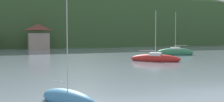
% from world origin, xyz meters
% --- Properties ---
extents(wooded_hillside, '(352.00, 54.38, 46.60)m').
position_xyz_m(wooded_hillside, '(25.27, 140.98, 7.88)').
color(wooded_hillside, '#38562D').
rests_on(wooded_hillside, ground_plane).
extents(shore_building_central, '(6.35, 6.04, 7.87)m').
position_xyz_m(shore_building_central, '(0.00, 104.37, 3.84)').
color(shore_building_central, gray).
rests_on(shore_building_central, ground_plane).
extents(sailboat_far_3, '(8.39, 5.22, 9.88)m').
position_xyz_m(sailboat_far_3, '(25.48, 69.70, 0.52)').
color(sailboat_far_3, '#2D754C').
rests_on(sailboat_far_3, ground_plane).
extents(sailboat_far_6, '(7.55, 6.75, 8.64)m').
position_xyz_m(sailboat_far_6, '(14.29, 59.41, 0.41)').
color(sailboat_far_6, red).
rests_on(sailboat_far_6, ground_plane).
extents(sailboat_mid_10, '(3.30, 4.50, 6.45)m').
position_xyz_m(sailboat_mid_10, '(-4.10, 38.99, 0.28)').
color(sailboat_mid_10, teal).
rests_on(sailboat_mid_10, ground_plane).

